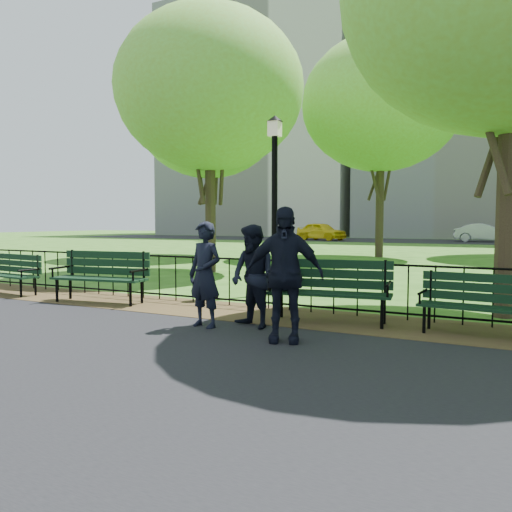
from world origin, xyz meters
The scene contains 20 objects.
ground centered at (0.00, 0.00, 0.00)m, with size 120.00×120.00×0.00m, color #2D5B18.
asphalt_path centered at (0.00, -3.40, 0.01)m, with size 60.00×9.20×0.01m, color black.
dirt_strip centered at (0.00, 1.50, 0.01)m, with size 60.00×1.60×0.01m, color #3A2B18.
far_street centered at (0.00, 35.00, 0.01)m, with size 70.00×9.00×0.01m, color black.
iron_fence centered at (0.00, 2.00, 0.50)m, with size 24.06×0.06×1.00m.
apartment_west centered at (-22.00, 48.00, 13.00)m, with size 22.00×15.00×26.00m, color beige.
apartment_mid centered at (2.00, 48.00, 15.00)m, with size 24.00×15.00×30.00m, color beige.
park_bench_main centered at (0.49, 1.26, 0.65)m, with size 1.91×0.80×1.05m.
park_bench_left_a centered at (-3.78, 1.26, 0.61)m, with size 1.95×0.82×1.07m.
park_bench_left_b centered at (-6.34, 1.24, 0.53)m, with size 1.68×0.66×0.93m.
park_bench_right_a centered at (2.88, 1.39, 0.53)m, with size 1.66×0.62×0.92m.
lamppost centered at (-1.26, 3.72, 2.06)m, with size 0.34×0.34×3.78m.
tree_near_w centered at (-4.97, 7.16, 5.51)m, with size 5.70×5.70×7.94m.
tree_mid_w centered at (-8.72, 13.12, 6.18)m, with size 6.39×6.39×8.91m.
tree_far_c centered at (-1.74, 15.89, 6.60)m, with size 6.82×6.82×9.51m.
person_left centered at (-0.80, 0.21, 0.79)m, with size 0.57×0.37×1.55m, color black.
person_mid centered at (-0.15, 0.48, 0.77)m, with size 0.73×0.38×1.51m, color black.
person_right centered at (0.59, -0.09, 0.88)m, with size 1.02×0.42×1.74m, color black.
taxi centered at (-10.32, 33.13, 0.75)m, with size 1.74×4.32×1.47m, color yellow.
sedan_silver centered at (1.75, 35.15, 0.70)m, with size 1.46×4.20×1.38m, color #95979C.
Camera 1 is at (3.10, -5.96, 1.57)m, focal length 35.00 mm.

